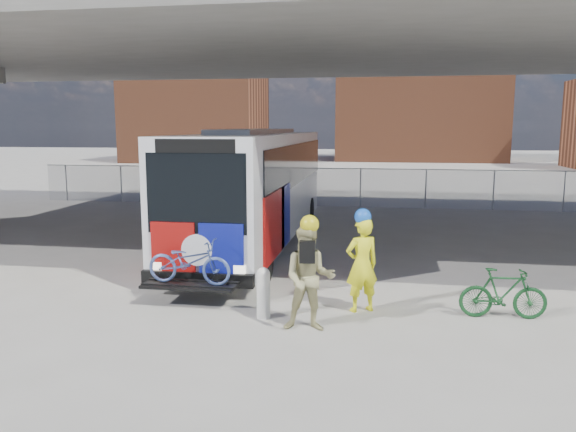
% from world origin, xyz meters
% --- Properties ---
extents(ground, '(160.00, 160.00, 0.00)m').
position_xyz_m(ground, '(0.00, 0.00, 0.00)').
color(ground, '#9E9991').
rests_on(ground, ground).
extents(bus, '(2.67, 12.93, 3.69)m').
position_xyz_m(bus, '(-2.00, 3.12, 2.11)').
color(bus, silver).
rests_on(bus, ground).
extents(overpass, '(40.00, 16.00, 7.95)m').
position_xyz_m(overpass, '(0.00, 4.00, 6.54)').
color(overpass, '#605E59').
rests_on(overpass, ground).
extents(chainlink_fence, '(30.00, 0.06, 30.00)m').
position_xyz_m(chainlink_fence, '(0.00, 12.00, 1.42)').
color(chainlink_fence, gray).
rests_on(chainlink_fence, ground).
extents(brick_buildings, '(54.00, 22.00, 12.00)m').
position_xyz_m(brick_buildings, '(1.23, 48.23, 5.42)').
color(brick_buildings, brown).
rests_on(brick_buildings, ground).
extents(smokestack, '(2.20, 2.20, 25.00)m').
position_xyz_m(smokestack, '(14.00, 55.00, 12.50)').
color(smokestack, brown).
rests_on(smokestack, ground).
extents(bollard, '(0.27, 0.27, 1.03)m').
position_xyz_m(bollard, '(-0.31, -3.94, 0.55)').
color(bollard, silver).
rests_on(bollard, ground).
extents(cyclist_hivis, '(0.85, 0.75, 2.14)m').
position_xyz_m(cyclist_hivis, '(1.60, -3.20, 1.03)').
color(cyclist_hivis, '#FBFB1A').
rests_on(cyclist_hivis, ground).
extents(cyclist_tan, '(1.03, 0.83, 2.18)m').
position_xyz_m(cyclist_tan, '(0.67, -4.47, 1.03)').
color(cyclist_tan, tan).
rests_on(cyclist_tan, ground).
extents(bike_parked, '(1.71, 0.55, 1.02)m').
position_xyz_m(bike_parked, '(4.38, -3.20, 0.51)').
color(bike_parked, '#16451F').
rests_on(bike_parked, ground).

